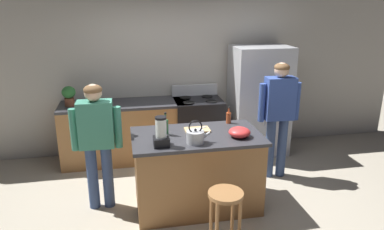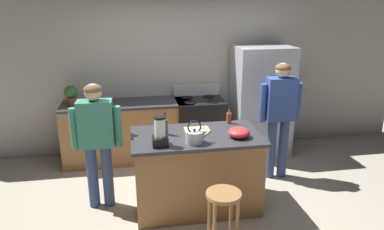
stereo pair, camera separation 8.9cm
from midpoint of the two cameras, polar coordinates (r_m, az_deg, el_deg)
ground_plane at (r=4.68m, az=0.16°, el=-14.00°), size 14.00×14.00×0.00m
back_wall at (r=6.01m, az=-3.46°, el=7.06°), size 8.00×0.10×2.70m
kitchen_island at (r=4.45m, az=0.17°, el=-8.80°), size 1.53×0.87×0.94m
back_counter_run at (r=5.80m, az=-10.62°, el=-2.61°), size 2.00×0.64×0.94m
refrigerator at (r=6.01m, az=10.09°, el=2.28°), size 0.90×0.73×1.77m
stove_range at (r=5.88m, az=0.52°, el=-1.90°), size 0.76×0.65×1.12m
person_by_island_left at (r=4.39m, az=-15.37°, el=-3.16°), size 0.59×0.23×1.56m
person_by_sink_right at (r=5.13m, az=13.05°, el=0.83°), size 0.59×0.24×1.66m
bar_stool at (r=3.77m, az=4.62°, el=-13.85°), size 0.36×0.36×0.62m
potted_plant at (r=5.68m, az=-19.29°, el=3.05°), size 0.20×0.20×0.30m
blender_appliance at (r=3.91m, az=-5.55°, el=-2.97°), size 0.17×0.17×0.33m
bottle_olive_oil at (r=4.24m, az=-4.78°, el=-1.85°), size 0.07×0.07×0.28m
bottle_cooking_sauce at (r=4.65m, az=5.25°, el=-0.36°), size 0.06×0.06×0.22m
mixing_bowl at (r=4.20m, az=6.92°, el=-2.72°), size 0.25×0.25×0.11m
tea_kettle at (r=3.99m, az=-0.07°, el=-3.41°), size 0.28×0.20×0.27m
cutting_board at (r=4.39m, az=0.25°, el=-2.35°), size 0.30×0.20×0.02m
chef_knife at (r=4.39m, az=0.51°, el=-2.17°), size 0.21×0.13×0.01m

